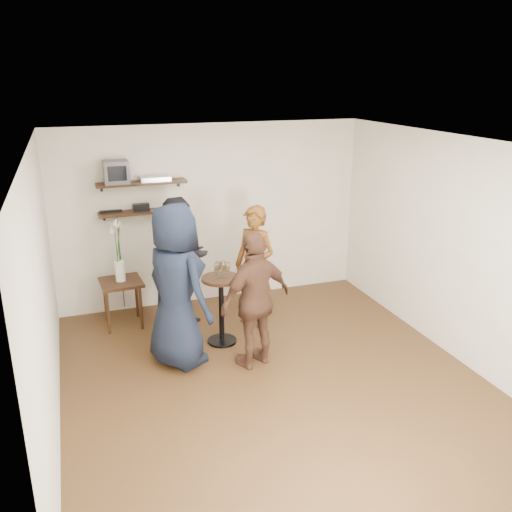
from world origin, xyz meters
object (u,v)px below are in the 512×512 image
Objects in this scene: drinks_table at (221,301)px; person_brown at (256,300)px; dvd_deck at (155,179)px; radio at (141,207)px; crt_monitor at (116,172)px; side_table at (121,288)px; person_dark at (182,264)px; person_plaid at (254,267)px; person_navy at (176,286)px.

person_brown reaches higher than drinks_table.
radio is at bearing 180.00° from dvd_deck.
crt_monitor is 2.63m from person_brown.
side_table is 0.36× the size of person_dark.
person_dark is (0.17, -0.73, -1.01)m from dvd_deck.
crt_monitor is 0.58m from radio.
dvd_deck reaches higher than person_plaid.
crt_monitor is at bearing 101.05° from person_dark.
drinks_table is 0.73m from person_brown.
side_table is 2.09m from person_brown.
person_brown is (0.97, -1.97, -0.71)m from radio.
crt_monitor is at bearing -154.19° from person_plaid.
person_navy reaches higher than radio.
dvd_deck is 1.89m from person_navy.
crt_monitor is 1.50m from person_dark.
person_navy is (0.51, -1.24, 0.43)m from side_table.
person_dark is at bearing -23.75° from side_table.
side_table is at bearing -5.54° from person_navy.
person_brown is at bearing -96.11° from person_dark.
drinks_table is 0.76m from person_dark.
person_dark is 0.95m from person_navy.
dvd_deck reaches higher than radio.
crt_monitor is at bearing 180.00° from radio.
person_brown is at bearing -52.35° from person_plaid.
person_plaid is at bearing -43.76° from person_dark.
crt_monitor reaches higher than person_brown.
drinks_table is (0.53, -1.32, -1.33)m from dvd_deck.
dvd_deck is at bearing -164.33° from person_plaid.
radio is at bearing 46.29° from side_table.
person_dark reaches higher than drinks_table.
person_plaid is 1.02× the size of person_brown.
drinks_table is at bearing -60.61° from radio.
side_table is 0.40× the size of person_brown.
crt_monitor is 0.20× the size of person_plaid.
dvd_deck reaches higher than drinks_table.
dvd_deck is (0.50, 0.00, -0.12)m from crt_monitor.
dvd_deck is 0.21× the size of person_navy.
dvd_deck is at bearing -30.71° from person_navy.
person_navy is 0.91m from person_brown.
person_dark is (0.76, -0.33, 0.36)m from side_table.
side_table is (-0.38, -0.40, -0.99)m from radio.
person_brown is at bearing -139.25° from person_navy.
person_navy reaches higher than person_dark.
person_dark is (-0.93, 0.20, 0.07)m from person_plaid.
crt_monitor reaches higher than person_dark.
side_table is 1.45m from drinks_table.
side_table is 1.41m from person_navy.
dvd_deck is at bearing -88.33° from person_brown.
person_dark is 1.37m from person_brown.
person_brown is at bearing -57.33° from crt_monitor.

